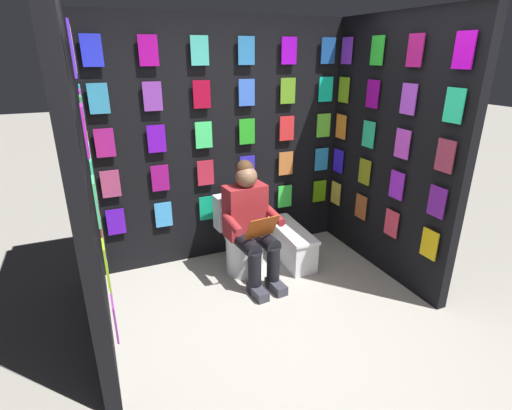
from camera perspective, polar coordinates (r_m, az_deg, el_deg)
ground_plane at (r=3.21m, az=7.25°, el=-20.44°), size 30.00×30.00×0.00m
display_wall_back at (r=4.16m, az=-4.74°, el=8.90°), size 2.76×0.14×2.47m
display_wall_left at (r=4.05m, az=18.87°, el=7.49°), size 0.14×1.78×2.47m
display_wall_right at (r=3.05m, az=-23.98°, el=2.49°), size 0.14×1.78×2.47m
toilet at (r=4.06m, az=-2.19°, el=-5.01°), size 0.42×0.57×0.77m
person_reading at (r=3.76m, az=-0.75°, el=-2.63°), size 0.55×0.71×1.19m
comic_longbox_near at (r=4.30m, az=5.05°, el=-5.60°), size 0.31×0.83×0.37m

